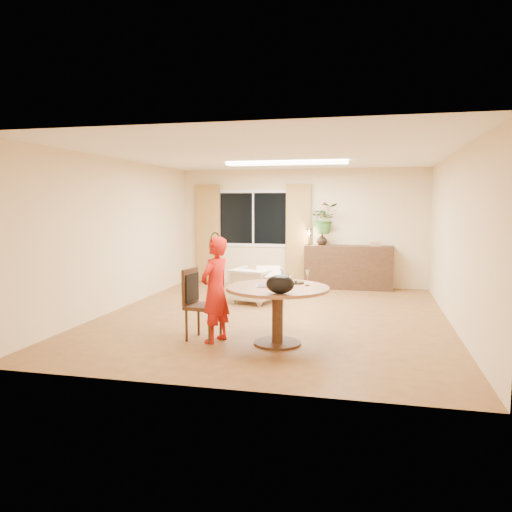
{
  "coord_description": "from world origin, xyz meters",
  "views": [
    {
      "loc": [
        1.53,
        -7.84,
        1.83
      ],
      "look_at": [
        -0.24,
        -0.2,
        1.01
      ],
      "focal_mm": 35.0,
      "sensor_mm": 36.0,
      "label": 1
    }
  ],
  "objects_px": {
    "child": "(215,290)",
    "armchair": "(253,285)",
    "dining_chair": "(204,304)",
    "dining_table": "(278,299)",
    "sideboard": "(348,267)"
  },
  "relations": [
    {
      "from": "dining_chair",
      "to": "sideboard",
      "type": "bearing_deg",
      "value": 77.88
    },
    {
      "from": "dining_table",
      "to": "child",
      "type": "relative_size",
      "value": 0.96
    },
    {
      "from": "child",
      "to": "sideboard",
      "type": "xyz_separation_m",
      "value": [
        1.53,
        4.63,
        -0.23
      ]
    },
    {
      "from": "dining_table",
      "to": "sideboard",
      "type": "distance_m",
      "value": 4.63
    },
    {
      "from": "child",
      "to": "sideboard",
      "type": "distance_m",
      "value": 4.88
    },
    {
      "from": "dining_chair",
      "to": "child",
      "type": "relative_size",
      "value": 0.69
    },
    {
      "from": "dining_table",
      "to": "armchair",
      "type": "height_order",
      "value": "dining_table"
    },
    {
      "from": "dining_chair",
      "to": "sideboard",
      "type": "xyz_separation_m",
      "value": [
        1.72,
        4.57,
        -0.01
      ]
    },
    {
      "from": "dining_table",
      "to": "armchair",
      "type": "relative_size",
      "value": 1.87
    },
    {
      "from": "dining_chair",
      "to": "armchair",
      "type": "relative_size",
      "value": 1.34
    },
    {
      "from": "dining_table",
      "to": "sideboard",
      "type": "xyz_separation_m",
      "value": [
        0.7,
        4.57,
        -0.13
      ]
    },
    {
      "from": "child",
      "to": "sideboard",
      "type": "height_order",
      "value": "child"
    },
    {
      "from": "child",
      "to": "armchair",
      "type": "height_order",
      "value": "child"
    },
    {
      "from": "dining_table",
      "to": "dining_chair",
      "type": "bearing_deg",
      "value": 179.99
    },
    {
      "from": "dining_table",
      "to": "dining_chair",
      "type": "relative_size",
      "value": 1.39
    }
  ]
}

